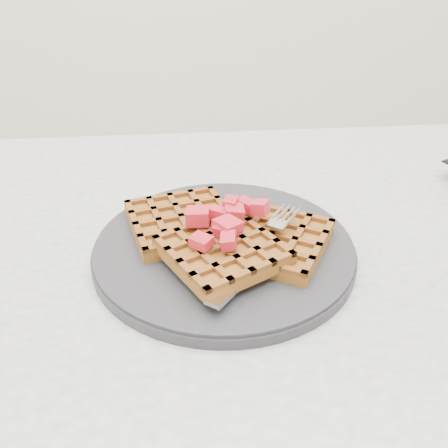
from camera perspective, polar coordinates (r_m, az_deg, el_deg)
name	(u,v)px	position (r m, az deg, el deg)	size (l,w,h in m)	color
table	(305,349)	(0.61, 9.30, -13.91)	(1.20, 0.80, 0.75)	beige
plate	(224,249)	(0.55, 0.00, -2.85)	(0.28, 0.28, 0.02)	black
waffles	(224,236)	(0.53, 0.06, -1.38)	(0.24, 0.21, 0.03)	brown
strawberry_pile	(224,213)	(0.52, 0.00, 1.31)	(0.15, 0.15, 0.02)	#9C0514
fork	(262,254)	(0.51, 4.39, -3.48)	(0.02, 0.18, 0.02)	silver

